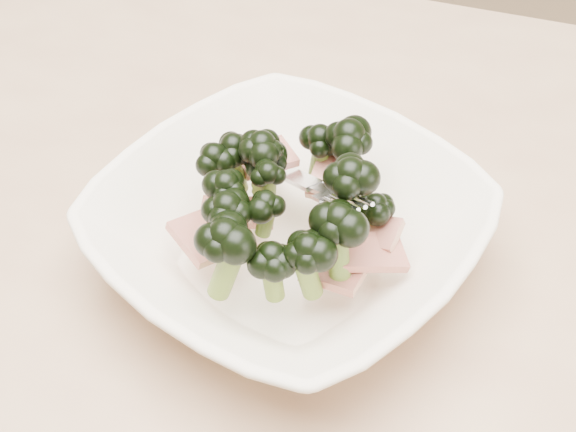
# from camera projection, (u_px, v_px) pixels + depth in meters

# --- Properties ---
(dining_table) EXTENTS (1.20, 0.80, 0.75)m
(dining_table) POSITION_uv_depth(u_px,v_px,m) (202.00, 297.00, 0.72)
(dining_table) COLOR tan
(dining_table) RESTS_ON ground
(broccoli_dish) EXTENTS (0.35, 0.35, 0.12)m
(broccoli_dish) POSITION_uv_depth(u_px,v_px,m) (288.00, 226.00, 0.59)
(broccoli_dish) COLOR white
(broccoli_dish) RESTS_ON dining_table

